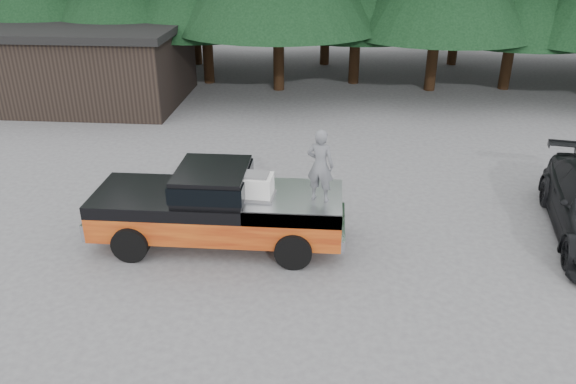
# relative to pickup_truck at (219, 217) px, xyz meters

# --- Properties ---
(ground) EXTENTS (120.00, 120.00, 0.00)m
(ground) POSITION_rel_pickup_truck_xyz_m (1.09, -0.46, -0.67)
(ground) COLOR #4C4C4E
(ground) RESTS_ON ground
(pickup_truck) EXTENTS (6.00, 2.04, 1.33)m
(pickup_truck) POSITION_rel_pickup_truck_xyz_m (0.00, 0.00, 0.00)
(pickup_truck) COLOR #C95B17
(pickup_truck) RESTS_ON ground
(truck_cab) EXTENTS (1.66, 1.90, 0.59)m
(truck_cab) POSITION_rel_pickup_truck_xyz_m (-0.10, 0.00, 0.96)
(truck_cab) COLOR black
(truck_cab) RESTS_ON pickup_truck
(air_compressor) EXTENTS (0.77, 0.66, 0.50)m
(air_compressor) POSITION_rel_pickup_truck_xyz_m (0.94, -0.17, 0.92)
(air_compressor) COLOR silver
(air_compressor) RESTS_ON pickup_truck
(man_on_bed) EXTENTS (0.70, 0.55, 1.67)m
(man_on_bed) POSITION_rel_pickup_truck_xyz_m (2.38, -0.20, 1.50)
(man_on_bed) COLOR #56585E
(man_on_bed) RESTS_ON pickup_truck
(utility_building) EXTENTS (8.40, 6.40, 3.30)m
(utility_building) POSITION_rel_pickup_truck_xyz_m (-7.91, 11.54, 1.00)
(utility_building) COLOR black
(utility_building) RESTS_ON ground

